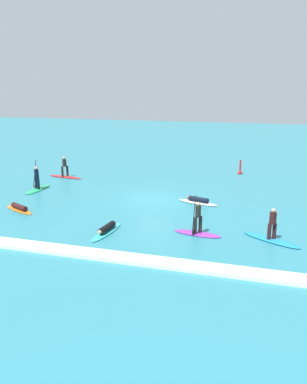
{
  "coord_description": "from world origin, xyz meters",
  "views": [
    {
      "loc": [
        6.98,
        -24.36,
        7.5
      ],
      "look_at": [
        0.0,
        0.0,
        0.5
      ],
      "focal_mm": 35.86,
      "sensor_mm": 36.0,
      "label": 1
    }
  ],
  "objects_px": {
    "surfer_on_white_board": "(198,201)",
    "surfer_on_green_board": "(37,184)",
    "surfer_on_purple_board": "(198,227)",
    "surfer_on_red_board": "(65,172)",
    "marker_buoy": "(240,171)",
    "surfer_on_orange_board": "(19,208)",
    "surfer_on_blue_board": "(272,234)",
    "surfer_on_teal_board": "(107,230)"
  },
  "relations": [
    {
      "from": "surfer_on_red_board",
      "to": "marker_buoy",
      "type": "bearing_deg",
      "value": 30.08
    },
    {
      "from": "surfer_on_orange_board",
      "to": "surfer_on_green_board",
      "type": "bearing_deg",
      "value": -45.06
    },
    {
      "from": "surfer_on_teal_board",
      "to": "marker_buoy",
      "type": "relative_size",
      "value": 2.24
    },
    {
      "from": "surfer_on_orange_board",
      "to": "surfer_on_white_board",
      "type": "bearing_deg",
      "value": -130.73
    },
    {
      "from": "surfer_on_purple_board",
      "to": "marker_buoy",
      "type": "xyz_separation_m",
      "value": [
        1.19,
        15.33,
        -0.14
      ]
    },
    {
      "from": "surfer_on_purple_board",
      "to": "surfer_on_blue_board",
      "type": "distance_m",
      "value": 3.72
    },
    {
      "from": "surfer_on_red_board",
      "to": "marker_buoy",
      "type": "xyz_separation_m",
      "value": [
        14.27,
        5.46,
        -0.14
      ]
    },
    {
      "from": "surfer_on_purple_board",
      "to": "surfer_on_teal_board",
      "type": "bearing_deg",
      "value": 20.89
    },
    {
      "from": "surfer_on_teal_board",
      "to": "surfer_on_red_board",
      "type": "bearing_deg",
      "value": -136.19
    },
    {
      "from": "surfer_on_white_board",
      "to": "marker_buoy",
      "type": "distance_m",
      "value": 10.05
    },
    {
      "from": "surfer_on_purple_board",
      "to": "surfer_on_white_board",
      "type": "bearing_deg",
      "value": -72.8
    },
    {
      "from": "surfer_on_blue_board",
      "to": "surfer_on_teal_board",
      "type": "distance_m",
      "value": 8.48
    },
    {
      "from": "surfer_on_blue_board",
      "to": "surfer_on_orange_board",
      "type": "relative_size",
      "value": 1.12
    },
    {
      "from": "surfer_on_white_board",
      "to": "surfer_on_blue_board",
      "type": "bearing_deg",
      "value": 147.36
    },
    {
      "from": "marker_buoy",
      "to": "surfer_on_orange_board",
      "type": "bearing_deg",
      "value": -131.22
    },
    {
      "from": "marker_buoy",
      "to": "surfer_on_blue_board",
      "type": "bearing_deg",
      "value": -80.55
    },
    {
      "from": "surfer_on_teal_board",
      "to": "surfer_on_white_board",
      "type": "xyz_separation_m",
      "value": [
        3.76,
        6.59,
        -0.01
      ]
    },
    {
      "from": "surfer_on_teal_board",
      "to": "surfer_on_purple_board",
      "type": "bearing_deg",
      "value": 109.39
    },
    {
      "from": "surfer_on_green_board",
      "to": "surfer_on_white_board",
      "type": "height_order",
      "value": "surfer_on_green_board"
    },
    {
      "from": "surfer_on_red_board",
      "to": "surfer_on_purple_board",
      "type": "bearing_deg",
      "value": -27.89
    },
    {
      "from": "surfer_on_purple_board",
      "to": "surfer_on_green_board",
      "type": "relative_size",
      "value": 0.86
    },
    {
      "from": "surfer_on_red_board",
      "to": "surfer_on_teal_board",
      "type": "bearing_deg",
      "value": -43.35
    },
    {
      "from": "surfer_on_blue_board",
      "to": "surfer_on_teal_board",
      "type": "xyz_separation_m",
      "value": [
        -8.38,
        -1.27,
        -0.21
      ]
    },
    {
      "from": "surfer_on_blue_board",
      "to": "surfer_on_green_board",
      "type": "height_order",
      "value": "surfer_on_green_board"
    },
    {
      "from": "surfer_on_blue_board",
      "to": "surfer_on_teal_board",
      "type": "height_order",
      "value": "surfer_on_blue_board"
    },
    {
      "from": "surfer_on_purple_board",
      "to": "marker_buoy",
      "type": "relative_size",
      "value": 1.93
    },
    {
      "from": "surfer_on_purple_board",
      "to": "surfer_on_teal_board",
      "type": "height_order",
      "value": "surfer_on_purple_board"
    },
    {
      "from": "surfer_on_orange_board",
      "to": "surfer_on_white_board",
      "type": "relative_size",
      "value": 0.95
    },
    {
      "from": "surfer_on_blue_board",
      "to": "surfer_on_green_board",
      "type": "distance_m",
      "value": 17.63
    },
    {
      "from": "surfer_on_white_board",
      "to": "surfer_on_green_board",
      "type": "bearing_deg",
      "value": 15.87
    },
    {
      "from": "surfer_on_white_board",
      "to": "marker_buoy",
      "type": "relative_size",
      "value": 2.15
    },
    {
      "from": "surfer_on_orange_board",
      "to": "marker_buoy",
      "type": "bearing_deg",
      "value": -105.5
    },
    {
      "from": "surfer_on_blue_board",
      "to": "surfer_on_orange_board",
      "type": "height_order",
      "value": "surfer_on_blue_board"
    },
    {
      "from": "surfer_on_orange_board",
      "to": "surfer_on_red_board",
      "type": "height_order",
      "value": "surfer_on_red_board"
    },
    {
      "from": "surfer_on_blue_board",
      "to": "surfer_on_purple_board",
      "type": "bearing_deg",
      "value": -148.08
    },
    {
      "from": "surfer_on_green_board",
      "to": "surfer_on_white_board",
      "type": "bearing_deg",
      "value": -90.2
    },
    {
      "from": "surfer_on_teal_board",
      "to": "marker_buoy",
      "type": "height_order",
      "value": "marker_buoy"
    },
    {
      "from": "surfer_on_green_board",
      "to": "surfer_on_orange_board",
      "type": "bearing_deg",
      "value": -160.48
    },
    {
      "from": "surfer_on_teal_board",
      "to": "surfer_on_white_board",
      "type": "bearing_deg",
      "value": 156.6
    },
    {
      "from": "surfer_on_purple_board",
      "to": "surfer_on_blue_board",
      "type": "bearing_deg",
      "value": -169.43
    },
    {
      "from": "surfer_on_purple_board",
      "to": "surfer_on_white_board",
      "type": "xyz_separation_m",
      "value": [
        -0.91,
        5.5,
        -0.28
      ]
    },
    {
      "from": "surfer_on_green_board",
      "to": "marker_buoy",
      "type": "bearing_deg",
      "value": -55.42
    }
  ]
}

